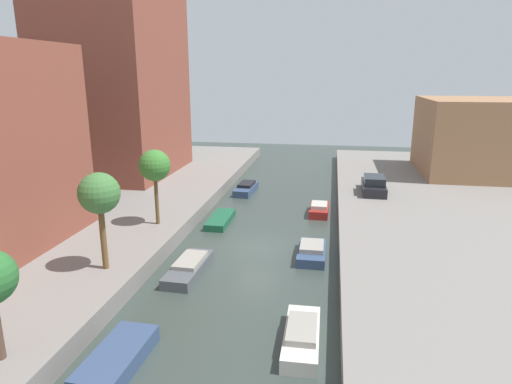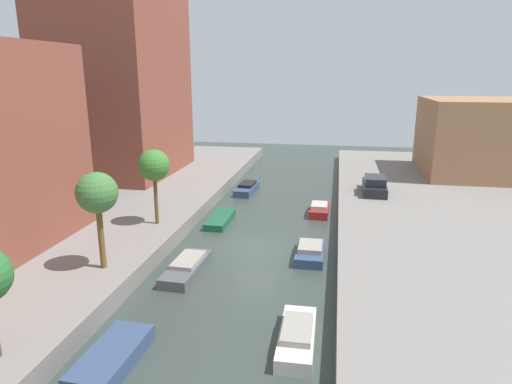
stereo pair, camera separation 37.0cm
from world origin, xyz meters
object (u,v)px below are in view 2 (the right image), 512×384
Objects in this scene: moored_boat_right_1 at (297,337)px; moored_boat_right_3 at (319,210)px; street_tree_1 at (97,194)px; low_block_right at (478,137)px; street_tree_2 at (154,166)px; moored_boat_left_1 at (112,358)px; moored_boat_left_3 at (220,219)px; moored_boat_left_2 at (187,267)px; moored_boat_left_4 at (247,188)px; moored_boat_right_2 at (310,252)px; apartment_tower_far at (117,56)px; parked_car at (374,186)px.

moored_boat_right_3 is at bearing 89.62° from moored_boat_right_1.
street_tree_1 is 11.64m from moored_boat_right_1.
low_block_right is at bearing 64.18° from moored_boat_right_1.
street_tree_2 is 1.20× the size of moored_boat_right_1.
moored_boat_left_1 reaches higher than moored_boat_left_3.
moored_boat_right_3 reaches higher than moored_boat_right_1.
moored_boat_left_2 is 13.55m from moored_boat_right_3.
moored_boat_left_4 is 1.20× the size of moored_boat_right_2.
moored_boat_right_2 is 8.48m from moored_boat_right_3.
moored_boat_left_2 is at bearing 89.04° from moored_boat_left_1.
street_tree_2 is (9.28, -14.41, -7.26)m from apartment_tower_far.
parked_car is at bearing -137.96° from low_block_right.
moored_boat_right_1 is (10.17, -3.45, -4.48)m from street_tree_1.
low_block_right reaches higher than street_tree_1.
moored_boat_right_1 is at bearing -89.76° from moored_boat_right_2.
parked_car is at bearing 31.08° from moored_boat_left_3.
moored_boat_left_1 is 1.11× the size of moored_boat_right_2.
street_tree_1 is 12.37m from moored_boat_right_2.
parked_car is 1.08× the size of moored_boat_left_3.
apartment_tower_far is 4.93× the size of moored_boat_left_2.
moored_boat_left_2 is (12.93, -19.25, -11.77)m from apartment_tower_far.
low_block_right is 39.15m from moored_boat_left_1.
moored_boat_left_3 is 8.61m from moored_boat_right_2.
moored_boat_right_1 reaches higher than moored_boat_right_2.
moored_boat_right_1 reaches higher than moored_boat_left_2.
apartment_tower_far reaches higher than street_tree_1.
moored_boat_right_3 is at bearing 88.97° from moored_boat_right_2.
apartment_tower_far is 33.67m from moored_boat_right_1.
moored_boat_left_3 is at bearing -148.92° from parked_car.
parked_car is 21.44m from moored_boat_right_1.
moored_boat_left_3 is at bearing 92.54° from moored_boat_left_2.
moored_boat_left_1 is at bearing -115.24° from parked_car.
low_block_right reaches higher than moored_boat_left_4.
low_block_right is 2.40× the size of moored_boat_left_2.
moored_boat_left_4 is 23.79m from moored_boat_right_1.
parked_car is at bearing 50.16° from street_tree_1.
moored_boat_left_4 reaches higher than moored_boat_left_1.
street_tree_2 is 1.39× the size of moored_boat_right_2.
moored_boat_left_3 is at bearing 142.83° from moored_boat_right_2.
low_block_right is 2.20× the size of street_tree_2.
moored_boat_right_2 is (-14.59, -21.15, -4.24)m from low_block_right.
moored_boat_right_3 reaches higher than moored_boat_left_4.
moored_boat_left_2 is at bearing -125.48° from parked_car.
moored_boat_right_2 is (6.86, -5.20, 0.11)m from moored_boat_left_3.
moored_boat_right_3 is at bearing 34.10° from street_tree_2.
low_block_right is 2.55× the size of moored_boat_left_4.
low_block_right is 2.60× the size of moored_boat_left_3.
street_tree_2 is 1.09× the size of moored_boat_left_2.
apartment_tower_far is 5.44× the size of moored_boat_right_1.
moored_boat_left_1 is 0.87× the size of moored_boat_left_2.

